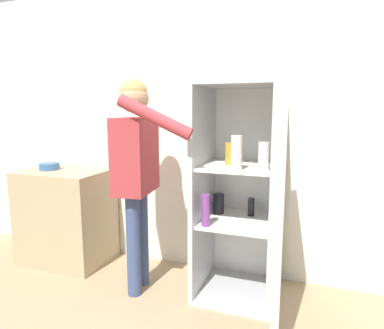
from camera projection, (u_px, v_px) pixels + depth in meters
The scene contains 5 objects.
wall_back at pixel (221, 130), 2.98m from camera, with size 7.00×0.06×2.55m.
refrigerator at pixel (247, 195), 2.52m from camera, with size 0.71×1.24×1.66m.
person at pixel (137, 160), 2.64m from camera, with size 0.69×0.57×1.68m.
counter at pixel (67, 216), 3.28m from camera, with size 0.79×0.57×0.89m.
bowl at pixel (50, 166), 3.26m from camera, with size 0.18×0.18×0.06m.
Camera 1 is at (0.78, -1.92, 1.46)m, focal length 32.00 mm.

